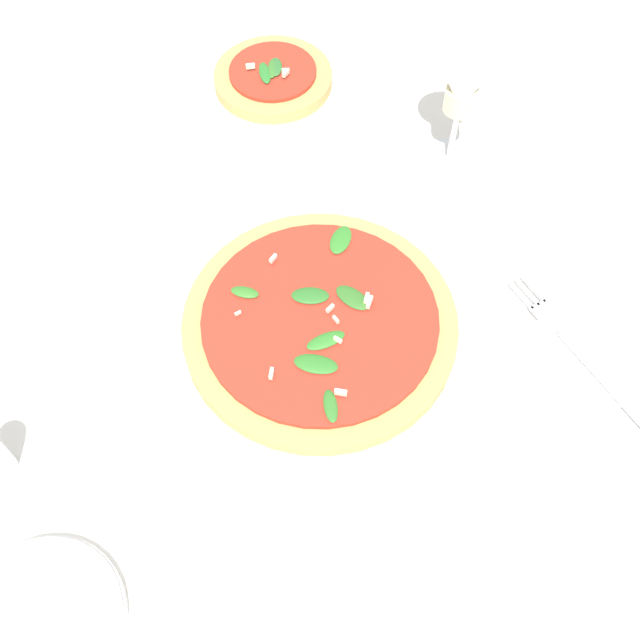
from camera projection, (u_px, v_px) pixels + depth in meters
name	position (u px, v px, depth m)	size (l,w,h in m)	color
ground_plane	(318.00, 365.00, 0.83)	(6.00, 6.00, 0.00)	silver
pizza_arugula_main	(320.00, 326.00, 0.84)	(0.33, 0.33, 0.05)	white
pizza_personal_side	(273.00, 81.00, 1.05)	(0.19, 0.19, 0.05)	white
wine_glass	(463.00, 89.00, 0.89)	(0.08, 0.08, 0.17)	white
napkin	(582.00, 357.00, 0.83)	(0.14, 0.10, 0.01)	silver
fork	(578.00, 350.00, 0.83)	(0.21, 0.08, 0.00)	silver
side_plate_white	(39.00, 622.00, 0.68)	(0.16, 0.16, 0.02)	white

